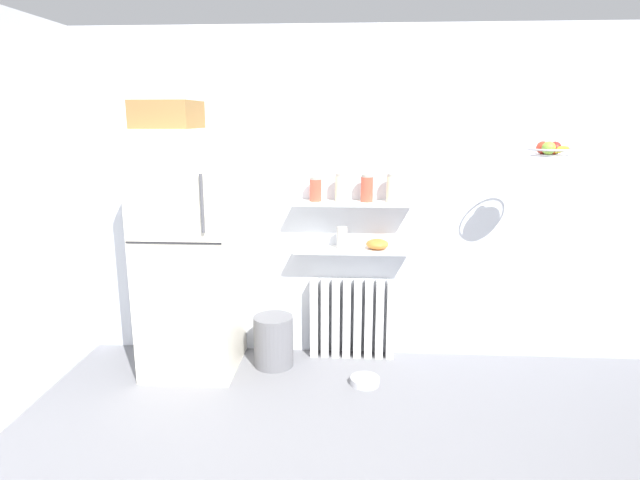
# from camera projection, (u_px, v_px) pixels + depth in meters

# --- Properties ---
(ground_plane) EXTENTS (7.04, 7.04, 0.00)m
(ground_plane) POSITION_uv_depth(u_px,v_px,m) (352.00, 463.00, 3.06)
(ground_plane) COLOR slate
(back_wall) EXTENTS (7.04, 0.10, 2.60)m
(back_wall) POSITION_uv_depth(u_px,v_px,m) (355.00, 197.00, 4.28)
(back_wall) COLOR silver
(back_wall) RESTS_ON ground_plane
(refrigerator) EXTENTS (0.69, 0.71, 2.04)m
(refrigerator) POSITION_uv_depth(u_px,v_px,m) (189.00, 247.00, 4.05)
(refrigerator) COLOR silver
(refrigerator) RESTS_ON ground_plane
(radiator) EXTENTS (0.68, 0.12, 0.65)m
(radiator) POSITION_uv_depth(u_px,v_px,m) (352.00, 318.00, 4.37)
(radiator) COLOR white
(radiator) RESTS_ON ground_plane
(wall_shelf_lower) EXTENTS (0.93, 0.22, 0.02)m
(wall_shelf_lower) POSITION_uv_depth(u_px,v_px,m) (353.00, 250.00, 4.21)
(wall_shelf_lower) COLOR white
(wall_shelf_upper) EXTENTS (0.93, 0.22, 0.02)m
(wall_shelf_upper) POSITION_uv_depth(u_px,v_px,m) (354.00, 203.00, 4.13)
(wall_shelf_upper) COLOR white
(storage_jar_0) EXTENTS (0.09, 0.09, 0.19)m
(storage_jar_0) POSITION_uv_depth(u_px,v_px,m) (316.00, 189.00, 4.12)
(storage_jar_0) COLOR #C64C38
(storage_jar_0) RESTS_ON wall_shelf_upper
(storage_jar_1) EXTENTS (0.09, 0.09, 0.21)m
(storage_jar_1) POSITION_uv_depth(u_px,v_px,m) (341.00, 188.00, 4.11)
(storage_jar_1) COLOR beige
(storage_jar_1) RESTS_ON wall_shelf_upper
(storage_jar_2) EXTENTS (0.09, 0.09, 0.21)m
(storage_jar_2) POSITION_uv_depth(u_px,v_px,m) (367.00, 188.00, 4.10)
(storage_jar_2) COLOR #C64C38
(storage_jar_2) RESTS_ON wall_shelf_upper
(storage_jar_3) EXTENTS (0.10, 0.10, 0.22)m
(storage_jar_3) POSITION_uv_depth(u_px,v_px,m) (393.00, 188.00, 4.08)
(storage_jar_3) COLOR beige
(storage_jar_3) RESTS_ON wall_shelf_upper
(vase) EXTENTS (0.08, 0.08, 0.17)m
(vase) POSITION_uv_depth(u_px,v_px,m) (342.00, 238.00, 4.20)
(vase) COLOR #B2ADA8
(vase) RESTS_ON wall_shelf_lower
(shelf_bowl) EXTENTS (0.18, 0.18, 0.08)m
(shelf_bowl) POSITION_uv_depth(u_px,v_px,m) (377.00, 244.00, 4.19)
(shelf_bowl) COLOR orange
(shelf_bowl) RESTS_ON wall_shelf_lower
(trash_bin) EXTENTS (0.31, 0.31, 0.41)m
(trash_bin) POSITION_uv_depth(u_px,v_px,m) (274.00, 341.00, 4.23)
(trash_bin) COLOR slate
(trash_bin) RESTS_ON ground_plane
(pet_food_bowl) EXTENTS (0.22, 0.22, 0.05)m
(pet_food_bowl) POSITION_uv_depth(u_px,v_px,m) (365.00, 381.00, 3.96)
(pet_food_bowl) COLOR #B7B7BC
(pet_food_bowl) RESTS_ON ground_plane
(hanging_fruit_basket) EXTENTS (0.30, 0.30, 0.10)m
(hanging_fruit_basket) POSITION_uv_depth(u_px,v_px,m) (550.00, 150.00, 3.56)
(hanging_fruit_basket) COLOR #B2B2B7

